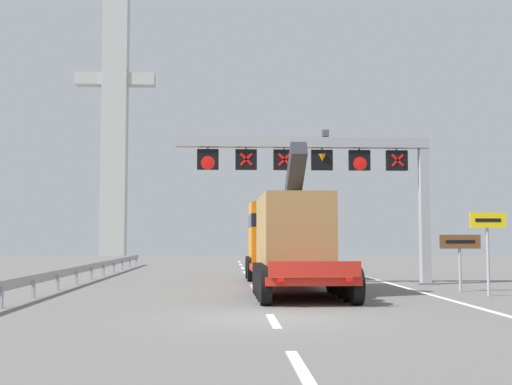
{
  "coord_description": "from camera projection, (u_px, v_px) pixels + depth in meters",
  "views": [
    {
      "loc": [
        -0.97,
        -16.06,
        1.98
      ],
      "look_at": [
        0.24,
        9.31,
        3.78
      ],
      "focal_mm": 45.21,
      "sensor_mm": 36.0,
      "label": 1
    }
  ],
  "objects": [
    {
      "name": "lane_markings",
      "position": [
        249.0,
        278.0,
        31.48
      ],
      "size": [
        0.2,
        45.84,
        0.01
      ],
      "color": "silver",
      "rests_on": "ground"
    },
    {
      "name": "tourist_info_sign_brown",
      "position": [
        460.0,
        248.0,
        23.9
      ],
      "size": [
        1.54,
        0.15,
        2.1
      ],
      "color": "#9EA0A5",
      "rests_on": "ground"
    },
    {
      "name": "heavy_haul_truck_red",
      "position": [
        286.0,
        238.0,
        26.47
      ],
      "size": [
        3.06,
        14.08,
        5.3
      ],
      "color": "red",
      "rests_on": "ground"
    },
    {
      "name": "guardrail_left",
      "position": [
        90.0,
        268.0,
        30.46
      ],
      "size": [
        0.13,
        33.84,
        0.76
      ],
      "color": "#999EA3",
      "rests_on": "ground"
    },
    {
      "name": "bridge_pylon_distant",
      "position": [
        115.0,
        110.0,
        73.72
      ],
      "size": [
        9.0,
        2.0,
        32.48
      ],
      "color": "#B7B7B2",
      "rests_on": "ground"
    },
    {
      "name": "exit_sign_yellow",
      "position": [
        488.0,
        234.0,
        22.07
      ],
      "size": [
        1.24,
        0.15,
        2.85
      ],
      "color": "#9EA0A5",
      "rests_on": "ground"
    },
    {
      "name": "overhead_lane_gantry",
      "position": [
        333.0,
        165.0,
        27.73
      ],
      "size": [
        11.17,
        0.9,
        6.63
      ],
      "color": "#9EA0A5",
      "rests_on": "ground"
    },
    {
      "name": "edge_line_right",
      "position": [
        389.0,
        283.0,
        28.16
      ],
      "size": [
        0.2,
        63.0,
        0.01
      ],
      "primitive_type": "cube",
      "color": "silver",
      "rests_on": "ground"
    },
    {
      "name": "ground",
      "position": [
        264.0,
        318.0,
        15.91
      ],
      "size": [
        112.0,
        112.0,
        0.0
      ],
      "primitive_type": "plane",
      "color": "slate"
    }
  ]
}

